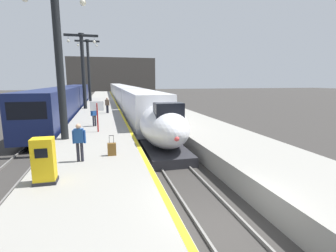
# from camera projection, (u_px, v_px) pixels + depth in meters

# --- Properties ---
(ground_plane) EXTENTS (260.00, 260.00, 0.00)m
(ground_plane) POSITION_uv_depth(u_px,v_px,m) (225.00, 230.00, 7.70)
(ground_plane) COLOR #33302D
(platform_left) EXTENTS (4.80, 110.00, 1.05)m
(platform_left) POSITION_uv_depth(u_px,v_px,m) (100.00, 114.00, 30.24)
(platform_left) COLOR gray
(platform_left) RESTS_ON ground
(platform_right) EXTENTS (4.80, 110.00, 1.05)m
(platform_right) POSITION_uv_depth(u_px,v_px,m) (165.00, 112.00, 32.19)
(platform_right) COLOR gray
(platform_right) RESTS_ON ground
(platform_left_safety_stripe) EXTENTS (0.20, 107.80, 0.01)m
(platform_left_safety_stripe) POSITION_uv_depth(u_px,v_px,m) (119.00, 109.00, 30.69)
(platform_left_safety_stripe) COLOR yellow
(platform_left_safety_stripe) RESTS_ON platform_left
(rail_main_left) EXTENTS (0.08, 110.00, 0.12)m
(rail_main_left) POSITION_uv_depth(u_px,v_px,m) (126.00, 114.00, 33.74)
(rail_main_left) COLOR slate
(rail_main_left) RESTS_ON ground
(rail_main_right) EXTENTS (0.08, 110.00, 0.12)m
(rail_main_right) POSITION_uv_depth(u_px,v_px,m) (137.00, 114.00, 34.10)
(rail_main_right) COLOR slate
(rail_main_right) RESTS_ON ground
(rail_secondary_left) EXTENTS (0.08, 110.00, 0.12)m
(rail_secondary_left) POSITION_uv_depth(u_px,v_px,m) (62.00, 116.00, 31.79)
(rail_secondary_left) COLOR slate
(rail_secondary_left) RESTS_ON ground
(rail_secondary_right) EXTENTS (0.08, 110.00, 0.12)m
(rail_secondary_right) POSITION_uv_depth(u_px,v_px,m) (75.00, 116.00, 32.15)
(rail_secondary_right) COLOR slate
(rail_secondary_right) RESTS_ON ground
(highspeed_train_main) EXTENTS (2.92, 74.89, 3.60)m
(highspeed_train_main) POSITION_uv_depth(u_px,v_px,m) (123.00, 94.00, 47.41)
(highspeed_train_main) COLOR silver
(highspeed_train_main) RESTS_ON ground
(regional_train_adjacent) EXTENTS (2.85, 36.60, 3.80)m
(regional_train_adjacent) POSITION_uv_depth(u_px,v_px,m) (68.00, 99.00, 32.59)
(regional_train_adjacent) COLOR #141E4C
(regional_train_adjacent) RESTS_ON ground
(station_column_mid) EXTENTS (4.00, 0.68, 8.85)m
(station_column_mid) POSITION_uv_depth(u_px,v_px,m) (58.00, 48.00, 14.27)
(station_column_mid) COLOR black
(station_column_mid) RESTS_ON platform_left
(station_column_far) EXTENTS (4.00, 0.68, 9.16)m
(station_column_far) POSITION_uv_depth(u_px,v_px,m) (83.00, 64.00, 30.74)
(station_column_far) COLOR black
(station_column_far) RESTS_ON platform_left
(station_column_distant) EXTENTS (4.00, 0.68, 10.26)m
(station_column_distant) POSITION_uv_depth(u_px,v_px,m) (89.00, 65.00, 42.24)
(station_column_distant) COLOR black
(station_column_distant) RESTS_ON platform_left
(passenger_near_edge) EXTENTS (0.57, 0.26, 1.69)m
(passenger_near_edge) POSITION_uv_depth(u_px,v_px,m) (79.00, 140.00, 10.82)
(passenger_near_edge) COLOR #23232D
(passenger_near_edge) RESTS_ON platform_left
(passenger_mid_platform) EXTENTS (0.45, 0.41, 1.69)m
(passenger_mid_platform) POSITION_uv_depth(u_px,v_px,m) (107.00, 104.00, 27.23)
(passenger_mid_platform) COLOR #23232D
(passenger_mid_platform) RESTS_ON platform_left
(passenger_far_waiting) EXTENTS (0.50, 0.39, 1.69)m
(passenger_far_waiting) POSITION_uv_depth(u_px,v_px,m) (94.00, 114.00, 19.33)
(passenger_far_waiting) COLOR #23232D
(passenger_far_waiting) RESTS_ON platform_left
(rolling_suitcase) EXTENTS (0.40, 0.22, 0.98)m
(rolling_suitcase) POSITION_uv_depth(u_px,v_px,m) (112.00, 149.00, 11.83)
(rolling_suitcase) COLOR brown
(rolling_suitcase) RESTS_ON platform_left
(ticket_machine_yellow) EXTENTS (0.76, 0.62, 1.60)m
(ticket_machine_yellow) POSITION_uv_depth(u_px,v_px,m) (44.00, 163.00, 8.55)
(ticket_machine_yellow) COLOR yellow
(ticket_machine_yellow) RESTS_ON platform_left
(departure_info_board) EXTENTS (0.90, 0.10, 2.12)m
(departure_info_board) POSITION_uv_depth(u_px,v_px,m) (97.00, 110.00, 17.07)
(departure_info_board) COLOR maroon
(departure_info_board) RESTS_ON platform_left
(terminus_back_wall) EXTENTS (36.00, 2.00, 14.00)m
(terminus_back_wall) POSITION_uv_depth(u_px,v_px,m) (112.00, 75.00, 103.73)
(terminus_back_wall) COLOR #4C4742
(terminus_back_wall) RESTS_ON ground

